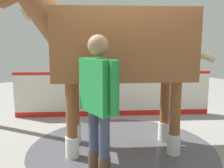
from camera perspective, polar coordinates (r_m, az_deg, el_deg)
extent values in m
cube|color=gray|center=(4.28, 3.79, -13.92)|extent=(16.00, 16.00, 0.02)
cylinder|color=#4C4C54|center=(4.19, 2.23, -14.27)|extent=(3.00, 3.00, 0.00)
cube|color=silver|center=(5.76, 0.35, -2.53)|extent=(2.14, 3.99, 0.97)
cube|color=red|center=(5.68, 0.35, 2.57)|extent=(2.16, 4.00, 0.06)
cube|color=red|center=(5.87, 0.34, -6.60)|extent=(2.14, 3.99, 0.12)
cube|color=brown|center=(3.83, 2.39, 8.89)|extent=(1.84, 2.26, 1.01)
cylinder|color=brown|center=(3.72, -9.21, -8.12)|extent=(0.16, 0.16, 1.14)
cylinder|color=silver|center=(3.87, -9.04, -13.95)|extent=(0.20, 0.20, 0.32)
cylinder|color=brown|center=(4.25, -8.53, -5.84)|extent=(0.16, 0.16, 1.14)
cylinder|color=silver|center=(4.38, -8.39, -11.05)|extent=(0.20, 0.20, 0.32)
cylinder|color=brown|center=(3.89, 14.15, -7.51)|extent=(0.16, 0.16, 1.14)
cylinder|color=silver|center=(4.03, 13.90, -13.12)|extent=(0.20, 0.20, 0.32)
cylinder|color=brown|center=(4.40, 11.92, -5.42)|extent=(0.16, 0.16, 1.14)
cylinder|color=silver|center=(4.53, 11.74, -10.47)|extent=(0.20, 0.20, 0.32)
cylinder|color=brown|center=(3.90, -15.12, 15.67)|extent=(0.79, 0.95, 0.92)
cube|color=#C6B793|center=(3.92, -15.22, 17.87)|extent=(0.38, 0.64, 0.56)
cylinder|color=#C6B793|center=(4.11, 18.10, 7.08)|extent=(0.43, 0.67, 0.35)
cylinder|color=#47331E|center=(3.32, -4.08, -17.72)|extent=(0.15, 0.15, 0.35)
cylinder|color=#383D51|center=(3.14, -4.18, -10.53)|extent=(0.13, 0.13, 0.53)
cylinder|color=#383D51|center=(2.96, -1.79, -11.82)|extent=(0.13, 0.13, 0.53)
cube|color=#1E7F38|center=(2.89, -3.13, -0.39)|extent=(0.53, 0.25, 0.63)
cylinder|color=#1E7F38|center=(3.15, -6.12, 0.69)|extent=(0.09, 0.09, 0.59)
cylinder|color=#1E7F38|center=(2.64, 0.44, -1.00)|extent=(0.09, 0.09, 0.59)
sphere|color=#936B4C|center=(2.85, -3.21, 8.81)|extent=(0.24, 0.24, 0.24)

